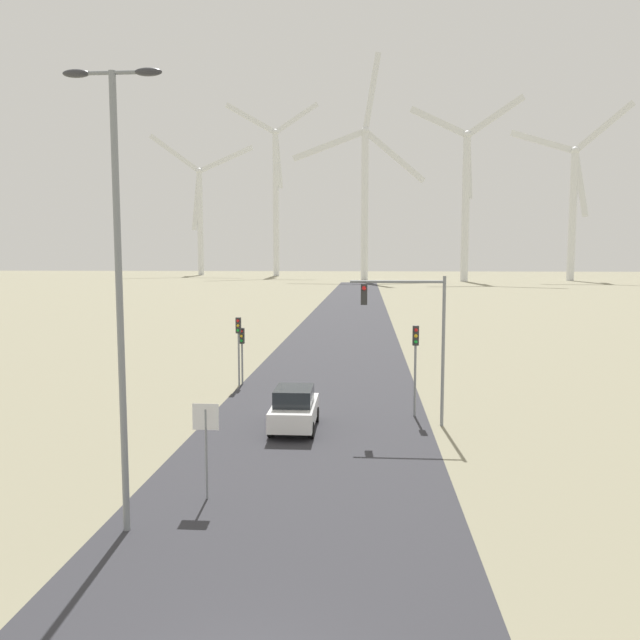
% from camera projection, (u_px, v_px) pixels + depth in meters
% --- Properties ---
extents(road_surface, '(10.00, 240.00, 0.01)m').
position_uv_depth(road_surface, '(343.00, 336.00, 57.76)').
color(road_surface, '#2D2D33').
rests_on(road_surface, ground).
extents(streetlamp, '(2.56, 0.32, 12.03)m').
position_uv_depth(streetlamp, '(118.00, 259.00, 16.07)').
color(streetlamp, gray).
rests_on(streetlamp, ground).
extents(stop_sign_near, '(0.81, 0.07, 2.96)m').
position_uv_depth(stop_sign_near, '(206.00, 432.00, 18.77)').
color(stop_sign_near, gray).
rests_on(stop_sign_near, ground).
extents(traffic_light_post_near_left, '(0.28, 0.34, 3.27)m').
position_uv_depth(traffic_light_post_near_left, '(242.00, 343.00, 35.75)').
color(traffic_light_post_near_left, gray).
rests_on(traffic_light_post_near_left, ground).
extents(traffic_light_post_near_right, '(0.28, 0.34, 4.21)m').
position_uv_depth(traffic_light_post_near_right, '(415.00, 350.00, 28.43)').
color(traffic_light_post_near_right, gray).
rests_on(traffic_light_post_near_right, ground).
extents(traffic_light_post_mid_left, '(0.28, 0.34, 3.92)m').
position_uv_depth(traffic_light_post_mid_left, '(238.00, 336.00, 35.26)').
color(traffic_light_post_mid_left, gray).
rests_on(traffic_light_post_mid_left, ground).
extents(traffic_light_mast_overhead, '(4.09, 0.35, 6.52)m').
position_uv_depth(traffic_light_mast_overhead, '(412.00, 321.00, 26.77)').
color(traffic_light_mast_overhead, gray).
rests_on(traffic_light_mast_overhead, ground).
extents(car_approaching, '(1.88, 4.11, 1.83)m').
position_uv_depth(car_approaching, '(294.00, 408.00, 26.51)').
color(car_approaching, white).
rests_on(car_approaching, ground).
extents(wind_turbine_far_left, '(39.75, 4.64, 54.04)m').
position_uv_depth(wind_turbine_far_left, '(200.00, 209.00, 241.59)').
color(wind_turbine_far_left, silver).
rests_on(wind_turbine_far_left, ground).
extents(wind_turbine_left, '(32.75, 15.77, 65.43)m').
position_uv_depth(wind_turbine_left, '(276.00, 189.00, 232.67)').
color(wind_turbine_left, silver).
rests_on(wind_turbine_left, ground).
extents(wind_turbine_center, '(41.15, 4.62, 69.05)m').
position_uv_depth(wind_turbine_center, '(365.00, 187.00, 192.78)').
color(wind_turbine_center, silver).
rests_on(wind_turbine_center, ground).
extents(wind_turbine_right, '(31.93, 5.83, 52.69)m').
position_uv_depth(wind_turbine_right, '(466.00, 191.00, 180.54)').
color(wind_turbine_right, silver).
rests_on(wind_turbine_right, ground).
extents(wind_turbine_far_right, '(33.08, 10.71, 51.97)m').
position_uv_depth(wind_turbine_far_right, '(573.00, 199.00, 186.58)').
color(wind_turbine_far_right, silver).
rests_on(wind_turbine_far_right, ground).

